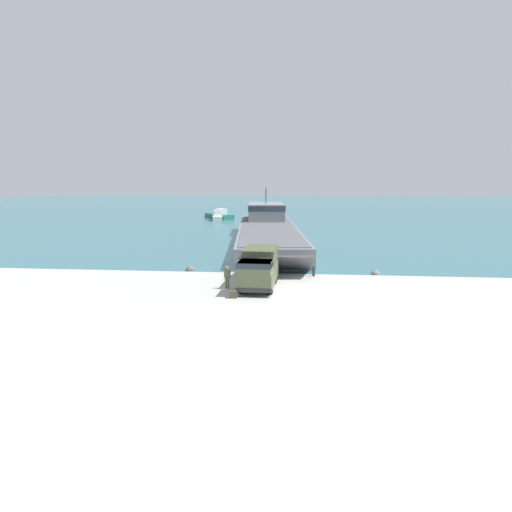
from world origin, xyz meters
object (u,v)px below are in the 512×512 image
Objects in this scene: military_truck at (259,268)px; moored_boat_b at (219,215)px; mooring_bollard at (314,271)px; landing_craft at (268,229)px; soldier_on_ramp at (227,276)px; cargo_crate at (233,294)px; moored_boat_a at (217,217)px.

military_truck is 65.19m from moored_boat_b.
moored_boat_b reaches higher than mooring_bollard.
landing_craft is at bearing 104.00° from mooring_bollard.
moored_boat_b is (-12.81, 35.11, -0.91)m from landing_craft.
military_truck is at bearing -60.68° from soldier_on_ramp.
landing_craft is 24.23× the size of soldier_on_ramp.
mooring_bollard is 1.37× the size of cargo_crate.
mooring_bollard is (5.90, -23.67, -1.13)m from landing_craft.
military_truck is at bearing -93.02° from landing_craft.
moored_boat_b is (-14.44, 63.57, -0.83)m from military_truck.
moored_boat_a is 1.01× the size of moored_boat_b.
cargo_crate is at bearing -124.36° from mooring_bollard.
military_truck is at bearing -115.74° from moored_boat_b.
moored_boat_b is 12.74× the size of cargo_crate.
moored_boat_b is at bearing 100.93° from cargo_crate.
soldier_on_ramp is 3.05m from cargo_crate.
moored_boat_a is 65.19m from cargo_crate.
landing_craft reaches higher than moored_boat_a.
cargo_crate is at bearing -117.60° from moored_boat_b.
mooring_bollard is at bearing -82.30° from landing_craft.
cargo_crate is (-1.47, -3.60, -1.26)m from military_truck.
soldier_on_ramp is at bearing -139.91° from mooring_bollard.
moored_boat_b is at bearing 107.66° from mooring_bollard.
landing_craft is 24.42m from mooring_bollard.
moored_boat_a is at bearing 105.40° from landing_craft.
moored_boat_b is (-12.10, 64.35, -0.31)m from soldier_on_ramp.
landing_craft reaches higher than cargo_crate.
landing_craft is 5.24× the size of moored_boat_b.
landing_craft is 6.00× the size of military_truck.
moored_boat_b is at bearing 81.21° from moored_boat_a.
landing_craft is 29.25m from soldier_on_ramp.
moored_boat_b is at bearing 21.56° from soldier_on_ramp.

